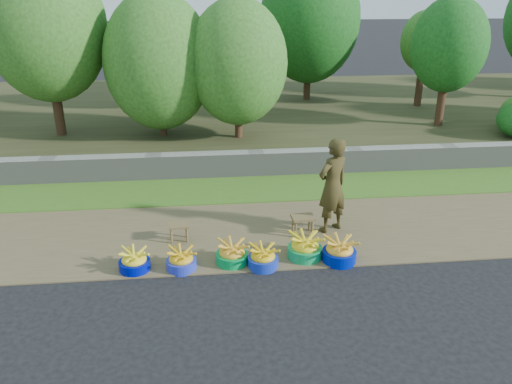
{
  "coord_description": "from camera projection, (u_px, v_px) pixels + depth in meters",
  "views": [
    {
      "loc": [
        -1.07,
        -6.34,
        3.92
      ],
      "look_at": [
        -0.28,
        1.3,
        0.75
      ],
      "focal_mm": 35.0,
      "sensor_mm": 36.0,
      "label": 1
    }
  ],
  "objects": [
    {
      "name": "basin_a",
      "position": [
        134.0,
        261.0,
        7.38
      ],
      "size": [
        0.46,
        0.46,
        0.34
      ],
      "color": "#000BA5",
      "rests_on": "ground"
    },
    {
      "name": "dirt_shoulder",
      "position": [
        272.0,
        232.0,
        8.57
      ],
      "size": [
        80.0,
        2.5,
        0.02
      ],
      "primitive_type": "cube",
      "color": "brown",
      "rests_on": "ground"
    },
    {
      "name": "earth_bank",
      "position": [
        240.0,
        113.0,
        15.6
      ],
      "size": [
        80.0,
        10.0,
        0.5
      ],
      "primitive_type": "cube",
      "color": "#38391D",
      "rests_on": "ground"
    },
    {
      "name": "basin_f",
      "position": [
        339.0,
        251.0,
        7.62
      ],
      "size": [
        0.52,
        0.52,
        0.39
      ],
      "color": "#0015A3",
      "rests_on": "ground"
    },
    {
      "name": "basin_c",
      "position": [
        232.0,
        254.0,
        7.56
      ],
      "size": [
        0.49,
        0.49,
        0.37
      ],
      "color": "#068E42",
      "rests_on": "ground"
    },
    {
      "name": "stool_right",
      "position": [
        303.0,
        220.0,
        8.39
      ],
      "size": [
        0.39,
        0.3,
        0.33
      ],
      "rotation": [
        0.0,
        0.0,
        0.05
      ],
      "color": "brown",
      "rests_on": "dirt_shoulder"
    },
    {
      "name": "retaining_wall",
      "position": [
        256.0,
        163.0,
        11.09
      ],
      "size": [
        80.0,
        0.35,
        0.55
      ],
      "primitive_type": "cube",
      "color": "gray",
      "rests_on": "ground"
    },
    {
      "name": "vegetation",
      "position": [
        282.0,
        38.0,
        13.76
      ],
      "size": [
        35.16,
        7.78,
        4.42
      ],
      "color": "#3B2516",
      "rests_on": "earth_bank"
    },
    {
      "name": "vendor_woman",
      "position": [
        332.0,
        186.0,
        8.32
      ],
      "size": [
        0.71,
        0.64,
        1.64
      ],
      "primitive_type": "imported",
      "rotation": [
        0.0,
        0.0,
        3.66
      ],
      "color": "black",
      "rests_on": "dirt_shoulder"
    },
    {
      "name": "stool_left",
      "position": [
        179.0,
        227.0,
        8.19
      ],
      "size": [
        0.35,
        0.28,
        0.29
      ],
      "rotation": [
        0.0,
        0.0,
        0.08
      ],
      "color": "brown",
      "rests_on": "dirt_shoulder"
    },
    {
      "name": "basin_e",
      "position": [
        305.0,
        248.0,
        7.71
      ],
      "size": [
        0.53,
        0.53,
        0.4
      ],
      "color": "#119150",
      "rests_on": "ground"
    },
    {
      "name": "ground_plane",
      "position": [
        284.0,
        271.0,
        7.42
      ],
      "size": [
        120.0,
        120.0,
        0.0
      ],
      "primitive_type": "plane",
      "color": "black",
      "rests_on": "ground"
    },
    {
      "name": "basin_d",
      "position": [
        263.0,
        258.0,
        7.47
      ],
      "size": [
        0.46,
        0.46,
        0.35
      ],
      "color": "#1530BB",
      "rests_on": "ground"
    },
    {
      "name": "grass_verge",
      "position": [
        260.0,
        188.0,
        10.4
      ],
      "size": [
        80.0,
        1.5,
        0.04
      ],
      "primitive_type": "cube",
      "color": "#41701F",
      "rests_on": "ground"
    },
    {
      "name": "basin_b",
      "position": [
        181.0,
        260.0,
        7.41
      ],
      "size": [
        0.45,
        0.45,
        0.33
      ],
      "color": "#2433CC",
      "rests_on": "ground"
    }
  ]
}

